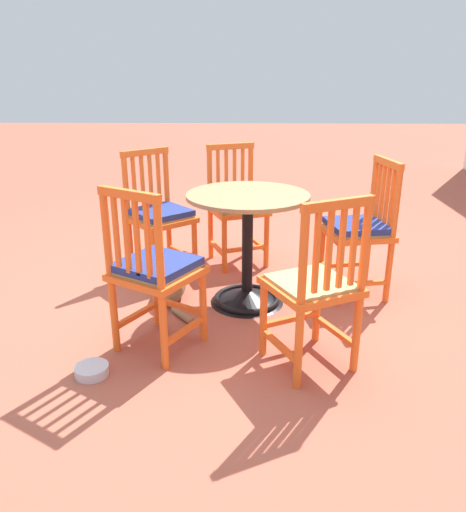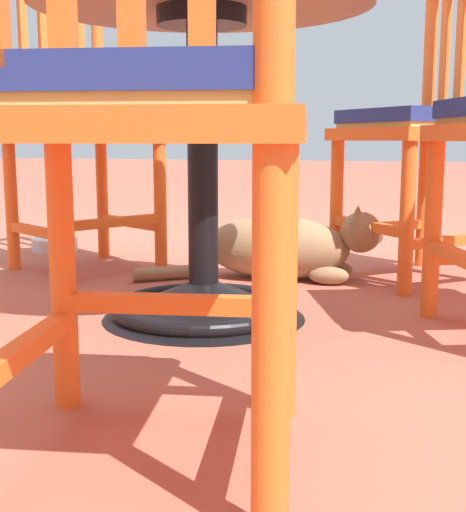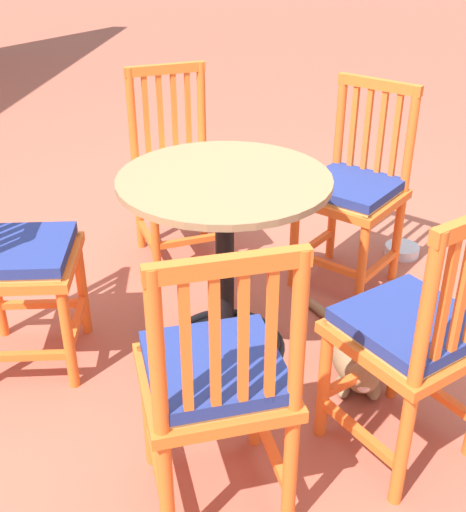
{
  "view_description": "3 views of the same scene",
  "coord_description": "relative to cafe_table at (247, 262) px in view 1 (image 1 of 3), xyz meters",
  "views": [
    {
      "loc": [
        2.87,
        0.11,
        1.44
      ],
      "look_at": [
        0.05,
        0.05,
        0.39
      ],
      "focal_mm": 35.2,
      "sensor_mm": 36.0,
      "label": 1
    },
    {
      "loc": [
        -0.65,
        1.65,
        0.42
      ],
      "look_at": [
        -0.2,
        0.14,
        0.15
      ],
      "focal_mm": 48.76,
      "sensor_mm": 36.0,
      "label": 2
    },
    {
      "loc": [
        -2.24,
        -0.16,
        1.6
      ],
      "look_at": [
        -0.25,
        0.09,
        0.49
      ],
      "focal_mm": 46.06,
      "sensor_mm": 36.0,
      "label": 3
    }
  ],
  "objects": [
    {
      "name": "orange_chair_tucked_in",
      "position": [
        -0.75,
        -0.08,
        0.16
      ],
      "size": [
        0.52,
        0.52,
        0.91
      ],
      "color": "orange",
      "rests_on": "ground_plane"
    },
    {
      "name": "orange_chair_facing_out",
      "position": [
        -0.17,
        0.74,
        0.16
      ],
      "size": [
        0.46,
        0.46,
        0.91
      ],
      "color": "orange",
      "rests_on": "ground_plane"
    },
    {
      "name": "orange_chair_near_fence",
      "position": [
        0.74,
        0.33,
        0.15
      ],
      "size": [
        0.54,
        0.54,
        0.91
      ],
      "color": "orange",
      "rests_on": "ground_plane"
    },
    {
      "name": "pet_water_bowl",
      "position": [
        0.86,
        -0.78,
        -0.26
      ],
      "size": [
        0.17,
        0.17,
        0.05
      ],
      "primitive_type": "cylinder",
      "color": "silver",
      "rests_on": "ground_plane"
    },
    {
      "name": "orange_chair_by_planter",
      "position": [
        -0.47,
        -0.64,
        0.16
      ],
      "size": [
        0.56,
        0.56,
        0.91
      ],
      "color": "orange",
      "rests_on": "ground_plane"
    },
    {
      "name": "orange_chair_at_corner",
      "position": [
        0.58,
        -0.49,
        0.16
      ],
      "size": [
        0.55,
        0.55,
        0.91
      ],
      "color": "orange",
      "rests_on": "ground_plane"
    },
    {
      "name": "tabby_cat",
      "position": [
        -0.1,
        -0.51,
        -0.19
      ],
      "size": [
        0.72,
        0.3,
        0.23
      ],
      "color": "#8E704C",
      "rests_on": "ground_plane"
    },
    {
      "name": "cafe_table",
      "position": [
        0.0,
        0.0,
        0.0
      ],
      "size": [
        0.76,
        0.76,
        0.73
      ],
      "color": "black",
      "rests_on": "ground_plane"
    },
    {
      "name": "ground_plane",
      "position": [
        0.13,
        -0.13,
        -0.28
      ],
      "size": [
        24.0,
        24.0,
        0.0
      ],
      "primitive_type": "plane",
      "color": "#AD5642"
    }
  ]
}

